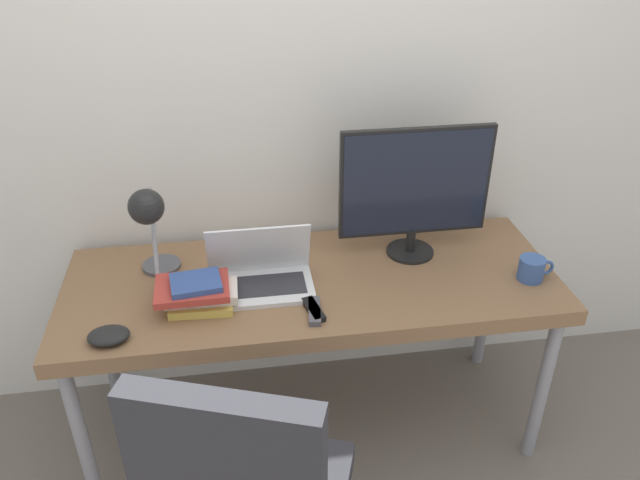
{
  "coord_description": "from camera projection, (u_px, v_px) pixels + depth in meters",
  "views": [
    {
      "loc": [
        -0.26,
        -1.53,
        2.02
      ],
      "look_at": [
        0.02,
        0.3,
        0.93
      ],
      "focal_mm": 35.0,
      "sensor_mm": 36.0,
      "label": 1
    }
  ],
  "objects": [
    {
      "name": "desk_lamp",
      "position": [
        149.0,
        218.0,
        2.1
      ],
      "size": [
        0.14,
        0.28,
        0.39
      ],
      "color": "#4C4C51",
      "rests_on": "desk"
    },
    {
      "name": "desk",
      "position": [
        312.0,
        292.0,
        2.31
      ],
      "size": [
        1.79,
        0.68,
        0.75
      ],
      "color": "brown",
      "rests_on": "ground_plane"
    },
    {
      "name": "wall_back",
      "position": [
        296.0,
        96.0,
        2.34
      ],
      "size": [
        8.0,
        0.05,
        2.6
      ],
      "color": "silver",
      "rests_on": "ground_plane"
    },
    {
      "name": "laptop",
      "position": [
        261.0,
        275.0,
        2.21
      ],
      "size": [
        0.37,
        0.23,
        0.23
      ],
      "color": "silver",
      "rests_on": "desk"
    },
    {
      "name": "game_controller",
      "position": [
        108.0,
        336.0,
        1.96
      ],
      "size": [
        0.13,
        0.1,
        0.04
      ],
      "color": "black",
      "rests_on": "desk"
    },
    {
      "name": "tv_remote",
      "position": [
        314.0,
        310.0,
        2.1
      ],
      "size": [
        0.07,
        0.14,
        0.02
      ],
      "color": "black",
      "rests_on": "desk"
    },
    {
      "name": "book_stack",
      "position": [
        198.0,
        292.0,
        2.11
      ],
      "size": [
        0.28,
        0.19,
        0.11
      ],
      "color": "gold",
      "rests_on": "desk"
    },
    {
      "name": "media_remote",
      "position": [
        314.0,
        311.0,
        2.09
      ],
      "size": [
        0.06,
        0.15,
        0.02
      ],
      "color": "#4C4C51",
      "rests_on": "desk"
    },
    {
      "name": "mug",
      "position": [
        532.0,
        269.0,
        2.25
      ],
      "size": [
        0.13,
        0.09,
        0.09
      ],
      "color": "#385693",
      "rests_on": "desk"
    },
    {
      "name": "monitor",
      "position": [
        415.0,
        187.0,
        2.29
      ],
      "size": [
        0.57,
        0.18,
        0.51
      ],
      "color": "black",
      "rests_on": "desk"
    }
  ]
}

